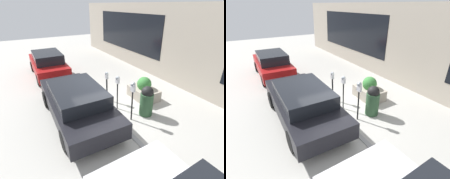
{
  "view_description": "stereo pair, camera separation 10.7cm",
  "coord_description": "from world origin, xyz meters",
  "views": [
    {
      "loc": [
        -5.53,
        2.99,
        4.1
      ],
      "look_at": [
        0.0,
        -0.12,
        0.98
      ],
      "focal_mm": 28.0,
      "sensor_mm": 36.0,
      "label": 1
    },
    {
      "loc": [
        -5.48,
        3.08,
        4.1
      ],
      "look_at": [
        0.0,
        -0.12,
        0.98
      ],
      "focal_mm": 28.0,
      "sensor_mm": 36.0,
      "label": 2
    }
  ],
  "objects": [
    {
      "name": "curb_strip",
      "position": [
        0.0,
        0.08,
        0.02
      ],
      "size": [
        24.5,
        0.16,
        0.04
      ],
      "color": "gray",
      "rests_on": "ground_plane"
    },
    {
      "name": "planter_box",
      "position": [
        0.21,
        -1.97,
        0.4
      ],
      "size": [
        1.41,
        0.96,
        1.08
      ],
      "color": "#A39989",
      "rests_on": "ground_plane"
    },
    {
      "name": "parked_car_middle",
      "position": [
        0.17,
        1.33,
        0.76
      ],
      "size": [
        4.82,
        2.01,
        1.4
      ],
      "rotation": [
        0.0,
        0.0,
        -0.02
      ],
      "color": "black",
      "rests_on": "ground_plane"
    },
    {
      "name": "parking_meter_middle",
      "position": [
        0.9,
        -0.36,
        0.96
      ],
      "size": [
        0.17,
        0.14,
        1.41
      ],
      "color": "black",
      "rests_on": "ground_plane"
    },
    {
      "name": "trash_bin",
      "position": [
        -0.93,
        -1.18,
        0.63
      ],
      "size": [
        0.53,
        0.53,
        1.25
      ],
      "color": "#2D5133",
      "rests_on": "ground_plane"
    },
    {
      "name": "parked_car_rear",
      "position": [
        5.5,
        1.34,
        0.78
      ],
      "size": [
        4.38,
        1.82,
        1.5
      ],
      "rotation": [
        0.0,
        0.0,
        -0.02
      ],
      "color": "maroon",
      "rests_on": "ground_plane"
    },
    {
      "name": "parking_meter_nearest",
      "position": [
        -0.96,
        -0.45,
        1.22
      ],
      "size": [
        0.2,
        0.17,
        1.61
      ],
      "color": "black",
      "rests_on": "ground_plane"
    },
    {
      "name": "ground_plane",
      "position": [
        0.0,
        0.0,
        0.0
      ],
      "size": [
        40.0,
        40.0,
        0.0
      ],
      "primitive_type": "plane",
      "color": "#ADAAA3"
    },
    {
      "name": "parking_meter_second",
      "position": [
        0.01,
        -0.39,
        1.16
      ],
      "size": [
        0.19,
        0.16,
        1.51
      ],
      "color": "black",
      "rests_on": "ground_plane"
    },
    {
      "name": "building_facade",
      "position": [
        0.0,
        -4.47,
        2.11
      ],
      "size": [
        24.5,
        0.17,
        4.19
      ],
      "color": "#9E9384",
      "rests_on": "ground_plane"
    }
  ]
}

